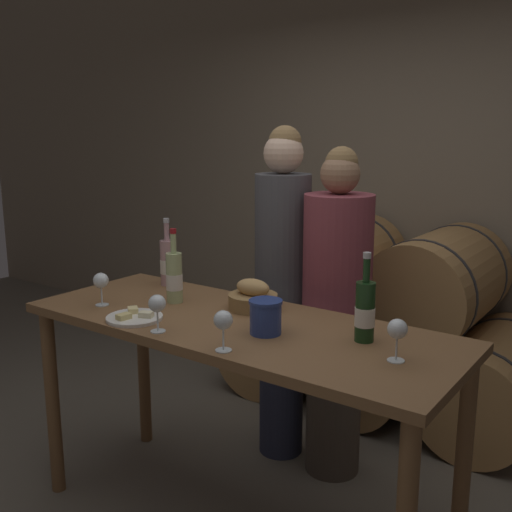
# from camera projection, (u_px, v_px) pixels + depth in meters

# --- Properties ---
(stone_wall_back) EXTENTS (10.00, 0.12, 3.20)m
(stone_wall_back) POSITION_uv_depth(u_px,v_px,m) (426.00, 148.00, 4.01)
(stone_wall_back) COLOR gray
(stone_wall_back) RESTS_ON ground_plane
(barrel_stack) EXTENTS (1.98, 0.95, 1.16)m
(barrel_stack) POSITION_uv_depth(u_px,v_px,m) (383.00, 325.00, 3.76)
(barrel_stack) COLOR #A87A47
(barrel_stack) RESTS_ON ground_plane
(tasting_table) EXTENTS (1.87, 0.71, 0.95)m
(tasting_table) POSITION_uv_depth(u_px,v_px,m) (236.00, 349.00, 2.50)
(tasting_table) COLOR brown
(tasting_table) RESTS_ON ground_plane
(person_left) EXTENTS (0.29, 0.29, 1.75)m
(person_left) POSITION_uv_depth(u_px,v_px,m) (282.00, 288.00, 3.11)
(person_left) COLOR #2D334C
(person_left) RESTS_ON ground_plane
(person_right) EXTENTS (0.34, 0.34, 1.65)m
(person_right) POSITION_uv_depth(u_px,v_px,m) (336.00, 314.00, 2.94)
(person_right) COLOR #4C4238
(person_right) RESTS_ON ground_plane
(wine_bottle_red) EXTENTS (0.08, 0.08, 0.34)m
(wine_bottle_red) POSITION_uv_depth(u_px,v_px,m) (365.00, 311.00, 2.21)
(wine_bottle_red) COLOR #193819
(wine_bottle_red) RESTS_ON tasting_table
(wine_bottle_white) EXTENTS (0.08, 0.08, 0.34)m
(wine_bottle_white) POSITION_uv_depth(u_px,v_px,m) (174.00, 277.00, 2.72)
(wine_bottle_white) COLOR #ADBC7F
(wine_bottle_white) RESTS_ON tasting_table
(wine_bottle_rose) EXTENTS (0.08, 0.08, 0.34)m
(wine_bottle_rose) POSITION_uv_depth(u_px,v_px,m) (168.00, 262.00, 3.02)
(wine_bottle_rose) COLOR #BC8E93
(wine_bottle_rose) RESTS_ON tasting_table
(blue_crock) EXTENTS (0.13, 0.13, 0.13)m
(blue_crock) POSITION_uv_depth(u_px,v_px,m) (266.00, 315.00, 2.30)
(blue_crock) COLOR navy
(blue_crock) RESTS_ON tasting_table
(bread_basket) EXTENTS (0.22, 0.22, 0.13)m
(bread_basket) POSITION_uv_depth(u_px,v_px,m) (253.00, 298.00, 2.63)
(bread_basket) COLOR olive
(bread_basket) RESTS_ON tasting_table
(cheese_plate) EXTENTS (0.23, 0.23, 0.04)m
(cheese_plate) POSITION_uv_depth(u_px,v_px,m) (134.00, 317.00, 2.49)
(cheese_plate) COLOR white
(cheese_plate) RESTS_ON tasting_table
(wine_glass_far_left) EXTENTS (0.07, 0.07, 0.15)m
(wine_glass_far_left) POSITION_uv_depth(u_px,v_px,m) (101.00, 282.00, 2.67)
(wine_glass_far_left) COLOR white
(wine_glass_far_left) RESTS_ON tasting_table
(wine_glass_left) EXTENTS (0.07, 0.07, 0.15)m
(wine_glass_left) POSITION_uv_depth(u_px,v_px,m) (157.00, 305.00, 2.32)
(wine_glass_left) COLOR white
(wine_glass_left) RESTS_ON tasting_table
(wine_glass_center) EXTENTS (0.07, 0.07, 0.15)m
(wine_glass_center) POSITION_uv_depth(u_px,v_px,m) (223.00, 321.00, 2.12)
(wine_glass_center) COLOR white
(wine_glass_center) RESTS_ON tasting_table
(wine_glass_right) EXTENTS (0.07, 0.07, 0.15)m
(wine_glass_right) POSITION_uv_depth(u_px,v_px,m) (397.00, 330.00, 2.02)
(wine_glass_right) COLOR white
(wine_glass_right) RESTS_ON tasting_table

